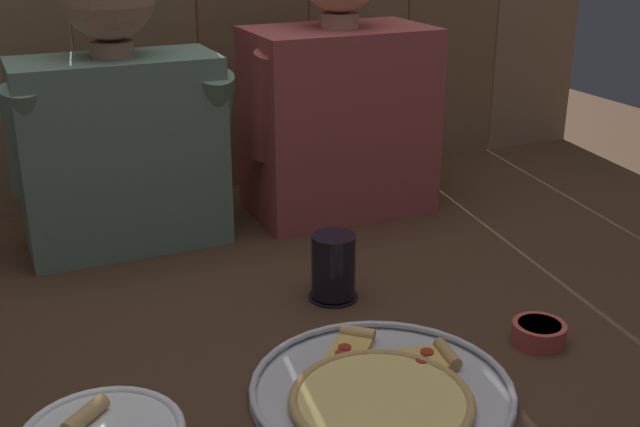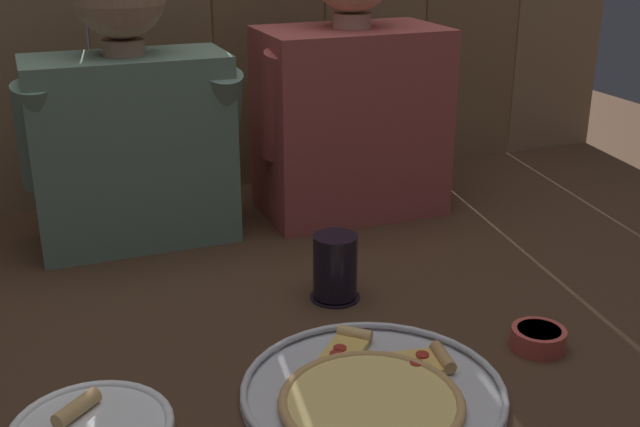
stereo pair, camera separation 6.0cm
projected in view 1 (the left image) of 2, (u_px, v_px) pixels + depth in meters
The scene contains 6 objects.
ground_plane at pixel (351, 340), 1.24m from camera, with size 3.20×3.20×0.00m, color #422B1C.
pizza_tray at pixel (382, 392), 1.09m from camera, with size 0.37×0.37×0.03m.
drinking_glass at pixel (333, 267), 1.36m from camera, with size 0.09×0.09×0.12m.
dipping_bowl at pixel (539, 332), 1.23m from camera, with size 0.08×0.08×0.03m.
diner_left at pixel (118, 114), 1.52m from camera, with size 0.42×0.21×0.59m.
diner_right at pixel (339, 92), 1.70m from camera, with size 0.42×0.23×0.61m.
Camera 1 is at (-0.49, -0.97, 0.63)m, focal length 44.31 mm.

